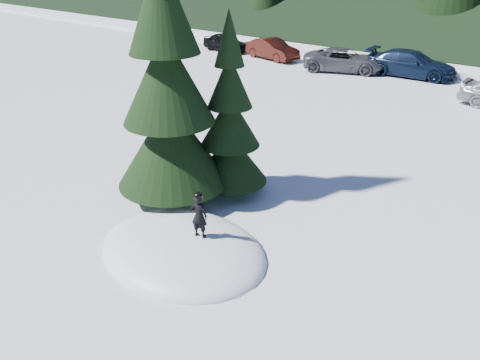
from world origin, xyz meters
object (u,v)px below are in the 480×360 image
Objects in this scene: spruce_tall at (168,90)px; spruce_short at (230,127)px; child_skier at (199,216)px; car_1 at (272,49)px; car_0 at (226,42)px; car_3 at (411,64)px; car_2 at (344,60)px.

spruce_tall is 1.60× the size of spruce_short.
child_skier is 0.27× the size of car_1.
car_0 is 13.53m from car_3.
child_skier is at bearing -137.16° from car_0.
car_2 is at bearing -88.45° from car_0.
child_skier reaches higher than car_3.
spruce_short reaches higher than car_1.
car_2 is (-4.15, 18.03, -2.64)m from spruce_tall.
spruce_tall is 2.11m from spruce_short.
car_1 is 0.84× the size of car_2.
spruce_tall reaches higher than spruce_short.
child_skier is at bearing 176.30° from car_2.
car_1 is 9.28m from car_3.
spruce_short reaches higher than car_2.
car_3 reaches higher than car_2.
spruce_tall is at bearing 176.34° from car_3.
car_1 reaches higher than car_0.
car_2 is at bearing 104.72° from car_3.
car_2 is 3.90m from car_3.
car_0 is at bearing 89.45° from car_3.
car_3 is at bearing -82.44° from car_0.
car_1 is at bearing -88.60° from car_0.
car_3 is at bearing -99.43° from child_skier.
child_skier is 25.81m from car_0.
child_skier is at bearing -62.07° from spruce_short.
spruce_tall is 18.68m from car_2.
spruce_short is 19.92m from car_1.
car_3 is (-0.48, 19.35, -2.57)m from spruce_tall.
child_skier is at bearing -176.81° from car_3.
child_skier reaches higher than car_1.
car_3 is (3.67, 1.32, 0.07)m from car_2.
car_1 is at bearing 92.28° from car_3.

